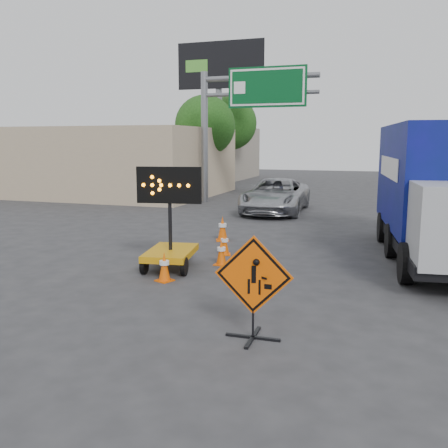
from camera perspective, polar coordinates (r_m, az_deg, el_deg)
The scene contains 15 objects.
ground at distance 8.40m, azimuth -4.68°, elevation -13.05°, with size 100.00×100.00×0.00m, color #2D2D30.
storefront_left_near at distance 32.09m, azimuth -13.60°, elevation 6.98°, with size 14.00×10.00×4.00m, color tan.
storefront_left_far at distance 44.94m, azimuth -5.07°, elevation 8.08°, with size 12.00×10.00×4.40m, color gray.
highway_gantry at distance 26.25m, azimuth 2.04°, elevation 13.47°, with size 6.18×0.38×6.90m.
billboard at distance 35.17m, azimuth -0.43°, elevation 16.17°, with size 6.10×0.54×9.85m.
tree_left_near at distance 31.18m, azimuth -2.18°, elevation 11.15°, with size 3.71×3.71×6.03m.
tree_left_far at distance 39.07m, azimuth 0.69°, elevation 11.44°, with size 4.10×4.10×6.66m.
construction_sign at distance 8.13m, azimuth 3.38°, elevation -6.98°, with size 1.31×0.92×1.73m.
arrow_board at distance 12.74m, azimuth -6.13°, elevation -2.49°, with size 1.63×1.98×2.59m.
pickup_truck at distance 22.91m, azimuth 5.93°, elevation 3.25°, with size 2.55×5.54×1.54m, color #A7A8AE.
box_truck at distance 14.64m, azimuth 23.21°, elevation 2.61°, with size 3.23×7.98×3.68m.
cone_a at distance 11.66m, azimuth -6.83°, elevation -4.86°, with size 0.45×0.45×0.69m.
cone_b at distance 13.09m, azimuth -0.31°, elevation -3.25°, with size 0.36×0.36×0.67m.
cone_c at distance 14.24m, azimuth 0.06°, elevation -2.22°, with size 0.43×0.43×0.67m.
cone_d at distance 16.26m, azimuth -0.17°, elevation -0.52°, with size 0.54×0.54×0.81m.
Camera 1 is at (3.12, -7.11, 3.20)m, focal length 40.00 mm.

